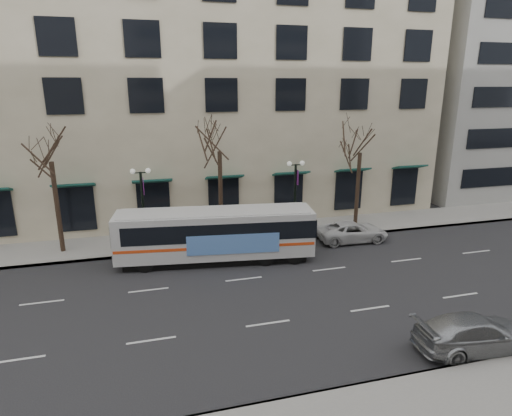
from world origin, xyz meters
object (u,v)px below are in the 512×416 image
object	(u,v)px
tree_far_right	(361,139)
silver_car	(475,333)
lamp_post_left	(143,204)
city_bus	(217,234)
lamp_post_right	(295,194)
white_pickup	(352,231)
tree_far_left	(49,145)
tree_far_mid	(219,137)

from	to	relation	value
tree_far_right	silver_car	size ratio (longest dim) A/B	1.64
lamp_post_left	city_bus	world-z (taller)	lamp_post_left
lamp_post_right	white_pickup	size ratio (longest dim) A/B	1.10
lamp_post_left	tree_far_right	bearing A→B (deg)	2.29
lamp_post_right	city_bus	xyz separation A→B (m)	(-5.93, -3.03, -1.25)
tree_far_left	lamp_post_right	distance (m)	15.48
city_bus	lamp_post_right	bearing A→B (deg)	34.40
lamp_post_left	lamp_post_right	distance (m)	10.00
tree_far_right	lamp_post_left	xyz separation A→B (m)	(-14.99, -0.60, -3.48)
lamp_post_left	silver_car	world-z (taller)	lamp_post_left
lamp_post_right	silver_car	xyz separation A→B (m)	(2.35, -14.40, -2.23)
silver_car	white_pickup	size ratio (longest dim) A/B	1.04
silver_car	lamp_post_left	bearing A→B (deg)	44.40
tree_far_left	city_bus	world-z (taller)	tree_far_left
tree_far_right	silver_car	distance (m)	16.27
tree_far_left	silver_car	world-z (taller)	tree_far_left
tree_far_mid	lamp_post_left	bearing A→B (deg)	-173.15
lamp_post_left	lamp_post_right	xyz separation A→B (m)	(10.00, 0.00, 0.00)
tree_far_mid	lamp_post_left	xyz separation A→B (m)	(-4.99, -0.60, -3.96)
tree_far_left	white_pickup	bearing A→B (deg)	-8.26
city_bus	silver_car	size ratio (longest dim) A/B	2.38
tree_far_left	city_bus	bearing A→B (deg)	-21.78
city_bus	white_pickup	size ratio (longest dim) A/B	2.48
tree_far_mid	white_pickup	xyz separation A→B (m)	(8.37, -2.67, -6.25)
tree_far_left	tree_far_mid	xyz separation A→B (m)	(10.00, 0.00, 0.21)
tree_far_left	white_pickup	world-z (taller)	tree_far_left
tree_far_mid	city_bus	bearing A→B (deg)	-104.23
lamp_post_left	white_pickup	world-z (taller)	lamp_post_left
tree_far_left	silver_car	size ratio (longest dim) A/B	1.70
white_pickup	tree_far_left	bearing A→B (deg)	84.82
tree_far_right	tree_far_left	bearing A→B (deg)	180.00
silver_car	white_pickup	xyz separation A→B (m)	(1.02, 12.33, -0.06)
white_pickup	silver_car	bearing A→B (deg)	178.37
tree_far_left	lamp_post_right	xyz separation A→B (m)	(15.01, -0.60, -3.75)
lamp_post_left	white_pickup	xyz separation A→B (m)	(13.36, -2.07, -2.29)
tree_far_mid	tree_far_right	xyz separation A→B (m)	(10.00, -0.00, -0.48)
tree_far_mid	silver_car	xyz separation A→B (m)	(7.36, -15.00, -6.19)
tree_far_mid	lamp_post_right	size ratio (longest dim) A/B	1.64
tree_far_right	silver_car	bearing A→B (deg)	-100.00
lamp_post_left	white_pickup	bearing A→B (deg)	-8.79
tree_far_right	tree_far_mid	bearing A→B (deg)	180.00
city_bus	silver_car	bearing A→B (deg)	-46.61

